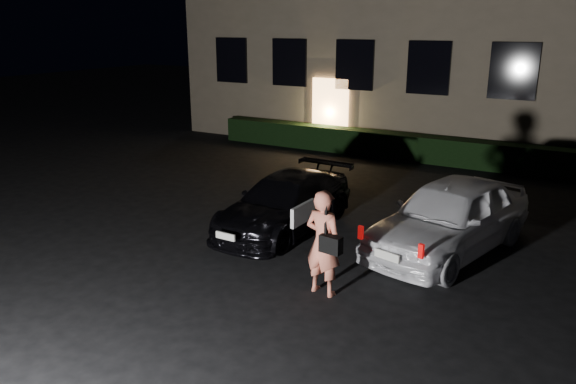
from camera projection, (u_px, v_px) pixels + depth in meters
The scene contains 5 objects.
ground at pixel (239, 281), 9.96m from camera, with size 80.00×80.00×0.00m, color black.
hedge at pixel (419, 148), 18.56m from camera, with size 15.00×0.70×0.85m, color black.
sedan at pixel (285, 203), 12.35m from camera, with size 1.83×4.24×1.20m.
hatch at pixel (450, 216), 11.06m from camera, with size 2.77×4.64×1.48m.
man at pixel (324, 243), 9.27m from camera, with size 0.76×0.52×1.82m.
Camera 1 is at (5.26, -7.44, 4.40)m, focal length 35.00 mm.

